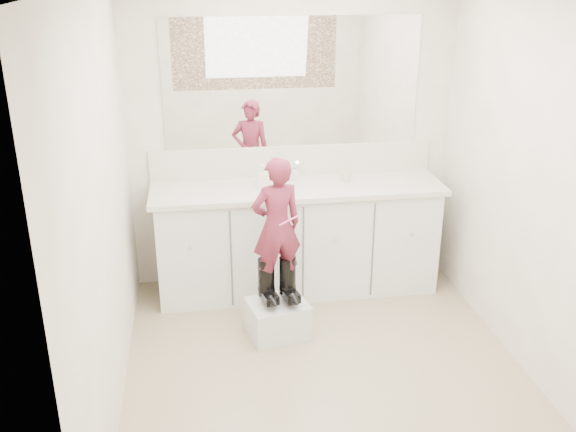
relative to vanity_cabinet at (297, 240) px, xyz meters
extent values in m
plane|color=#857157|center=(0.00, -1.23, -0.42)|extent=(3.00, 3.00, 0.00)
plane|color=beige|center=(0.00, 0.27, 0.77)|extent=(2.60, 0.00, 2.60)
plane|color=beige|center=(0.00, -2.73, 0.77)|extent=(2.60, 0.00, 2.60)
plane|color=beige|center=(-1.30, -1.23, 0.78)|extent=(0.00, 3.00, 3.00)
plane|color=beige|center=(1.30, -1.23, 0.78)|extent=(0.00, 3.00, 3.00)
cube|color=silver|center=(0.00, 0.00, 0.00)|extent=(2.20, 0.55, 0.85)
cube|color=beige|center=(0.00, -0.01, 0.45)|extent=(2.28, 0.58, 0.04)
cube|color=beige|center=(0.00, 0.26, 0.59)|extent=(2.28, 0.03, 0.25)
cube|color=white|center=(0.00, 0.26, 1.22)|extent=(2.00, 0.02, 1.00)
cube|color=#472819|center=(0.00, -2.71, 1.22)|extent=(2.00, 0.01, 1.20)
cylinder|color=silver|center=(0.00, 0.15, 0.52)|extent=(0.08, 0.08, 0.10)
imported|color=beige|center=(0.40, 0.06, 0.51)|extent=(0.13, 0.13, 0.09)
imported|color=silver|center=(-0.27, 0.01, 0.55)|extent=(0.10, 0.10, 0.18)
cube|color=silver|center=(-0.26, -0.69, -0.30)|extent=(0.47, 0.42, 0.26)
imported|color=#AE354F|center=(-0.26, -0.67, 0.42)|extent=(0.40, 0.30, 0.97)
cylinder|color=pink|center=(-0.19, -0.75, 0.48)|extent=(0.14, 0.04, 0.06)
camera|label=1|loc=(-0.77, -4.66, 2.09)|focal=40.00mm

